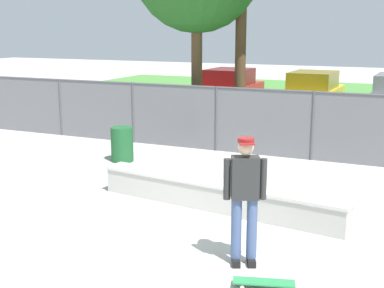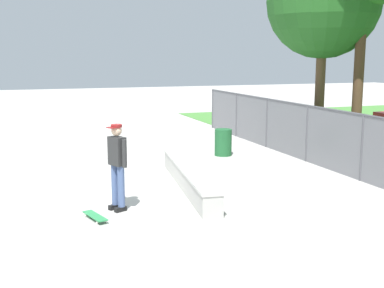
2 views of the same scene
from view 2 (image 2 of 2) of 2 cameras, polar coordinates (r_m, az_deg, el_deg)
name	(u,v)px [view 2 (image 2 of 2)]	position (r m, az deg, el deg)	size (l,w,h in m)	color
ground_plane	(146,187)	(12.51, -5.30, -4.92)	(80.00, 80.00, 0.00)	#ADAAA3
concrete_ledge	(189,177)	(12.26, -0.37, -3.88)	(4.95, 1.12, 0.53)	#B7B5AD
skateboarder	(117,163)	(10.47, -8.60, -2.14)	(0.55, 0.39, 1.84)	black
skateboard	(95,216)	(10.18, -11.12, -8.16)	(0.82, 0.41, 0.09)	#2D8C4C
chainlink_fence	(332,137)	(14.59, 15.86, 0.76)	(18.33, 0.07, 1.77)	#4C4C51
tree_near_left	(324,2)	(17.09, 14.95, 15.55)	(3.67, 3.67, 6.82)	brown
trash_bin	(223,142)	(16.30, 3.62, 0.19)	(0.56, 0.56, 0.87)	#1E592D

